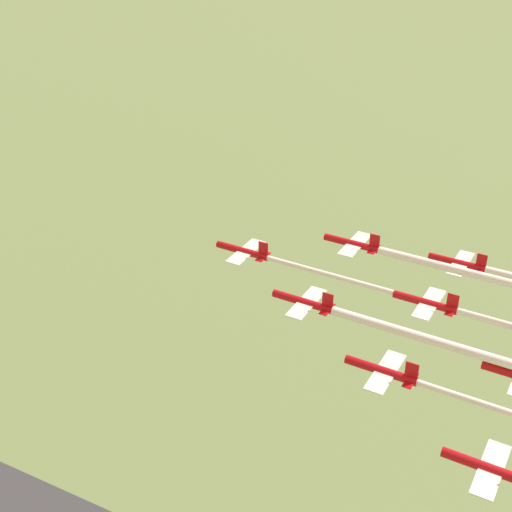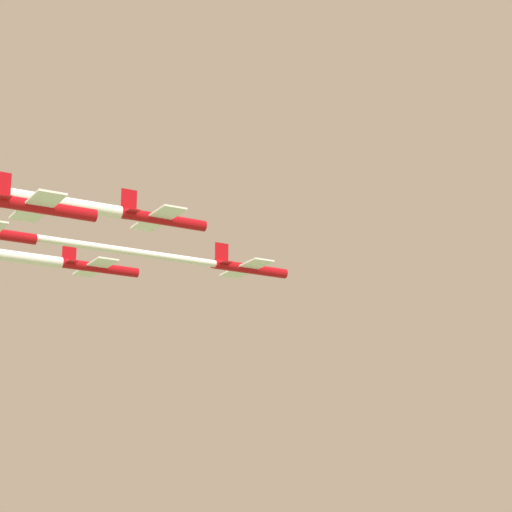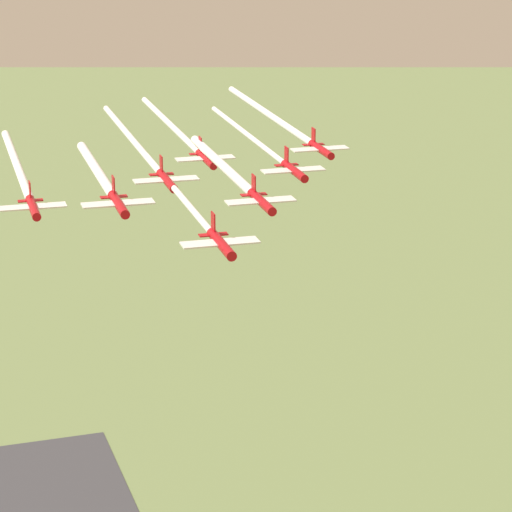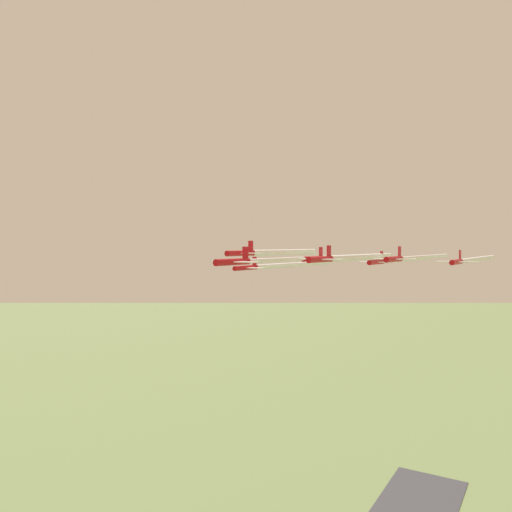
{
  "view_description": "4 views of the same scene",
  "coord_description": "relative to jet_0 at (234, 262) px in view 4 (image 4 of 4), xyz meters",
  "views": [
    {
      "loc": [
        -89.59,
        94.87,
        173.84
      ],
      "look_at": [
        8.31,
        56.74,
        113.82
      ],
      "focal_mm": 50.0,
      "sensor_mm": 36.0,
      "label": 1
    },
    {
      "loc": [
        33.98,
        -61.41,
        80.88
      ],
      "look_at": [
        11.96,
        63.07,
        116.14
      ],
      "focal_mm": 70.0,
      "sensor_mm": 36.0,
      "label": 2
    },
    {
      "loc": [
        136.92,
        117.76,
        155.7
      ],
      "look_at": [
        15.52,
        63.75,
        113.23
      ],
      "focal_mm": 85.0,
      "sensor_mm": 36.0,
      "label": 3
    },
    {
      "loc": [
        35.68,
        145.21,
        116.04
      ],
      "look_at": [
        8.75,
        60.79,
        114.1
      ],
      "focal_mm": 35.0,
      "sensor_mm": 36.0,
      "label": 4
    }
  ],
  "objects": [
    {
      "name": "smoke_trail_2",
      "position": [
        -22.18,
        -30.73,
        1.23
      ],
      "size": [
        24.97,
        20.88,
        1.38
      ],
      "rotation": [
        0.0,
        0.0,
        5.4
      ],
      "color": "white"
    },
    {
      "name": "smoke_trail_6",
      "position": [
        -80.89,
        -29.04,
        -0.93
      ],
      "size": [
        42.59,
        35.32,
        1.21
      ],
      "rotation": [
        0.0,
        0.0,
        5.4
      ],
      "color": "white"
    },
    {
      "name": "jet_6",
      "position": [
        -56.39,
        -8.89,
        -0.88
      ],
      "size": [
        9.13,
        9.0,
        3.4
      ],
      "rotation": [
        0.0,
        0.0,
        5.4
      ],
      "color": "#B20C14"
    },
    {
      "name": "smoke_trail_0",
      "position": [
        -20.66,
        -16.98,
        -0.05
      ],
      "size": [
        34.67,
        28.72,
        0.86
      ],
      "rotation": [
        0.0,
        0.0,
        5.4
      ],
      "color": "white"
    },
    {
      "name": "smoke_trail_4",
      "position": [
        -49.31,
        -40.54,
        -0.22
      ],
      "size": [
        41.41,
        34.31,
        1.03
      ],
      "rotation": [
        0.0,
        0.0,
        5.4
      ],
      "color": "white"
    },
    {
      "name": "smoke_trail_5",
      "position": [
        -34.85,
        -53.63,
        -2.86
      ],
      "size": [
        37.18,
        30.91,
        1.32
      ],
      "rotation": [
        0.0,
        0.0,
        5.4
      ],
      "color": "white"
    },
    {
      "name": "jet_3",
      "position": [
        -37.59,
        -5.93,
        0.01
      ],
      "size": [
        9.13,
        9.0,
        3.4
      ],
      "rotation": [
        0.0,
        0.0,
        5.4
      ],
      "color": "#B20C14"
    },
    {
      "name": "smoke_trail_7",
      "position": [
        -66.75,
        -42.39,
        -1.32
      ],
      "size": [
        38.73,
        32.12,
        1.08
      ],
      "rotation": [
        0.0,
        0.0,
        5.4
      ],
      "color": "white"
    },
    {
      "name": "jet_1",
      "position": [
        -18.8,
        -2.96,
        0.23
      ],
      "size": [
        9.13,
        9.0,
        3.4
      ],
      "rotation": [
        0.0,
        0.0,
        5.4
      ],
      "color": "#B20C14"
    },
    {
      "name": "jet_2",
      "position": [
        -6.54,
        -17.87,
        1.28
      ],
      "size": [
        9.13,
        9.0,
        3.4
      ],
      "rotation": [
        0.0,
        0.0,
        5.4
      ],
      "color": "#B20C14"
    },
    {
      "name": "jet_7",
      "position": [
        -44.13,
        -23.8,
        -1.27
      ],
      "size": [
        9.13,
        9.0,
        3.4
      ],
      "rotation": [
        0.0,
        0.0,
        5.4
      ],
      "color": "#B20C14"
    },
    {
      "name": "smoke_trail_1",
      "position": [
        -36.22,
        -17.3,
        0.18
      ],
      "size": [
        28.55,
        23.82,
        1.38
      ],
      "rotation": [
        0.0,
        0.0,
        5.4
      ],
      "color": "white"
    },
    {
      "name": "smoke_trail_3",
      "position": [
        -58.98,
        -23.51,
        -0.04
      ],
      "size": [
        36.13,
        29.92,
        0.85
      ],
      "rotation": [
        0.0,
        0.0,
        5.4
      ],
      "color": "white"
    },
    {
      "name": "jet_4",
      "position": [
        -25.34,
        -20.83,
        -0.17
      ],
      "size": [
        9.13,
        9.0,
        3.4
      ],
      "rotation": [
        0.0,
        0.0,
        5.4
      ],
      "color": "#B20C14"
    },
    {
      "name": "jet_5",
      "position": [
        -13.08,
        -35.74,
        -2.81
      ],
      "size": [
        9.13,
        9.0,
        3.4
      ],
      "rotation": [
        0.0,
        0.0,
        5.4
      ],
      "color": "#B20C14"
    },
    {
      "name": "jet_0",
      "position": [
        0.0,
        0.0,
        0.0
      ],
      "size": [
        9.13,
        9.0,
        3.4
      ],
      "rotation": [
        0.0,
        0.0,
        5.4
      ],
      "color": "#B20C14"
    }
  ]
}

